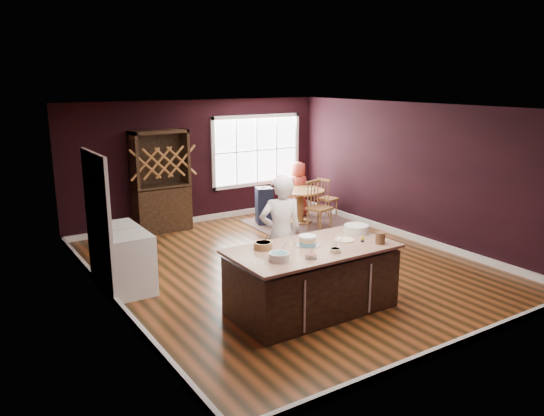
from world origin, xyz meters
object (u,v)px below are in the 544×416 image
Objects in this scene: dryer at (117,253)px; seated_woman at (298,189)px; washer at (130,265)px; chair_east at (328,197)px; hutch at (161,182)px; chair_north at (292,193)px; dining_table at (300,199)px; chair_south at (320,206)px; toddler at (263,188)px; high_chair at (264,205)px; layer_cake at (308,241)px; baker at (281,235)px; kitchen_island at (312,280)px.

seated_woman is at bearing 20.37° from dryer.
washer is (-4.80, -2.42, -0.18)m from seated_woman.
chair_east is 0.44× the size of hutch.
chair_north is 0.26m from seated_woman.
chair_south is (-0.02, -0.74, -0.00)m from dining_table.
chair_north is at bearing 20.41° from toddler.
seated_woman reaches higher than chair_north.
chair_north is at bearing 40.00° from high_chair.
dining_table is at bearing -20.30° from hutch.
layer_cake is at bearing -95.20° from high_chair.
baker is at bearing 18.03° from chair_north.
hutch is (-0.25, 4.76, 0.07)m from layer_cake.
hutch is at bearing 60.50° from washer.
dryer reaches higher than dining_table.
chair_east is at bearing -121.81° from baker.
hutch is at bearing 159.70° from dining_table.
baker reaches higher than dining_table.
dryer is (-1.93, 1.79, -0.44)m from baker.
hutch is at bearing 61.38° from chair_east.
hutch is at bearing -40.59° from chair_north.
chair_south is at bearing 42.85° from chair_north.
baker reaches higher than high_chair.
baker is at bearing -117.83° from toddler.
layer_cake is 5.15m from seated_woman.
kitchen_island is 0.91m from baker.
chair_south reaches higher than dining_table.
washer is at bearing 25.70° from seated_woman.
chair_north is at bearing 68.08° from dining_table.
chair_east is at bearing 48.12° from layer_cake.
hutch reaches higher than washer.
chair_north is at bearing -82.04° from seated_woman.
kitchen_island is at bearing 55.42° from seated_woman.
chair_east is at bearing -9.69° from toddler.
layer_cake reaches higher than washer.
chair_south reaches higher than chair_north.
dining_table is at bearing 56.46° from seated_woman.
chair_north is at bearing 28.97° from washer.
toddler reaches higher than chair_east.
chair_south reaches higher than toddler.
seated_woman is 1.38× the size of dryer.
kitchen_island is 0.56m from layer_cake.
toddler reaches higher than washer.
seated_woman is (0.35, 1.26, 0.10)m from chair_south.
chair_north is 5.45m from washer.
chair_south is 1.30m from high_chair.
toddler is at bearing -14.68° from chair_north.
dining_table is 0.87m from toddler.
seated_woman is at bearing 63.94° from chair_north.
chair_north reaches higher than dining_table.
layer_cake is 3.16m from dryer.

